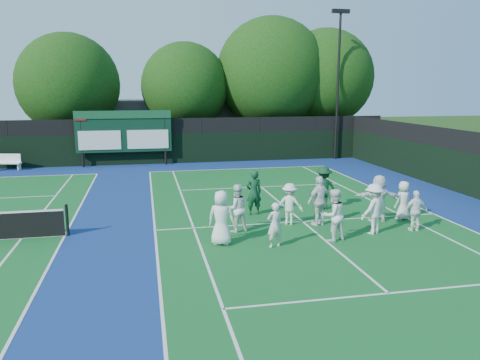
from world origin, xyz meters
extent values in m
plane|color=#19380F|center=(0.00, 0.00, 0.00)|extent=(120.00, 120.00, 0.00)
cube|color=navy|center=(-6.00, 1.00, 0.00)|extent=(34.00, 32.00, 0.01)
cube|color=#125822|center=(0.00, 1.00, 0.01)|extent=(10.97, 23.77, 0.00)
cube|color=silver|center=(0.00, 12.88, 0.01)|extent=(10.97, 0.08, 0.00)
cube|color=silver|center=(-5.49, 1.00, 0.01)|extent=(0.08, 23.77, 0.00)
cube|color=silver|center=(5.49, 1.00, 0.01)|extent=(0.08, 23.77, 0.00)
cube|color=silver|center=(-4.12, 1.00, 0.01)|extent=(0.08, 23.77, 0.00)
cube|color=silver|center=(4.12, 1.00, 0.01)|extent=(0.08, 23.77, 0.00)
cube|color=silver|center=(0.00, -5.40, 0.01)|extent=(8.23, 0.08, 0.00)
cube|color=silver|center=(0.00, 7.40, 0.01)|extent=(8.23, 0.08, 0.00)
cube|color=silver|center=(0.00, 1.00, 0.01)|extent=(0.08, 12.80, 0.00)
cube|color=silver|center=(-8.52, 1.00, 0.01)|extent=(0.08, 23.77, 0.00)
cube|color=silver|center=(-9.88, 1.00, 0.01)|extent=(0.08, 23.77, 0.00)
cube|color=black|center=(-6.00, 16.00, 1.00)|extent=(34.00, 0.08, 2.00)
cube|color=black|center=(-6.00, 16.00, 2.50)|extent=(34.00, 0.05, 1.00)
cylinder|color=black|center=(-9.60, 15.60, 1.75)|extent=(0.16, 0.16, 3.50)
cylinder|color=black|center=(-4.40, 15.60, 1.75)|extent=(0.16, 0.16, 3.50)
cube|color=black|center=(-7.00, 15.60, 2.20)|extent=(6.00, 0.15, 2.60)
cube|color=#144929|center=(-7.00, 15.50, 3.30)|extent=(6.00, 0.05, 0.50)
cube|color=silver|center=(-8.50, 15.50, 1.70)|extent=(2.60, 0.04, 1.20)
cube|color=silver|center=(-5.50, 15.50, 1.70)|extent=(2.60, 0.04, 1.20)
cube|color=maroon|center=(-9.60, 15.50, 3.20)|extent=(0.70, 0.04, 0.50)
cube|color=#58585D|center=(-2.00, 24.00, 2.00)|extent=(18.00, 6.00, 4.00)
cylinder|color=black|center=(7.50, 15.70, 5.00)|extent=(0.16, 0.16, 10.00)
cube|color=black|center=(7.50, 15.70, 10.00)|extent=(1.20, 0.30, 0.25)
cylinder|color=black|center=(-8.40, 1.00, 0.55)|extent=(0.10, 0.10, 1.10)
cube|color=white|center=(-13.96, 15.30, 0.44)|extent=(1.63, 0.77, 0.06)
cube|color=white|center=(-13.96, 15.46, 0.74)|extent=(1.55, 0.42, 0.53)
cube|color=white|center=(-13.33, 15.30, 0.21)|extent=(0.15, 0.37, 0.42)
cylinder|color=black|center=(-10.72, 19.50, 1.30)|extent=(0.44, 0.44, 2.60)
sphere|color=#11350C|center=(-10.72, 19.50, 5.21)|extent=(6.96, 6.96, 6.96)
sphere|color=#11350C|center=(-10.12, 19.80, 4.51)|extent=(4.87, 4.87, 4.87)
cylinder|color=black|center=(-2.68, 19.50, 1.35)|extent=(0.44, 0.44, 2.71)
sphere|color=#11350C|center=(-2.68, 19.50, 5.07)|extent=(6.30, 6.30, 6.30)
sphere|color=#11350C|center=(-2.08, 19.80, 4.44)|extent=(4.41, 4.41, 4.41)
cylinder|color=black|center=(3.78, 19.50, 1.46)|extent=(0.44, 0.44, 2.93)
sphere|color=#11350C|center=(3.78, 19.50, 6.02)|extent=(8.25, 8.25, 8.25)
sphere|color=#11350C|center=(4.38, 19.80, 5.20)|extent=(5.78, 5.78, 5.78)
cylinder|color=black|center=(8.06, 19.50, 1.50)|extent=(0.44, 0.44, 3.01)
sphere|color=#11350C|center=(8.06, 19.50, 5.75)|extent=(7.32, 7.32, 7.32)
sphere|color=#11350C|center=(8.66, 19.80, 5.02)|extent=(5.12, 5.12, 5.12)
sphere|color=yellow|center=(-3.70, 0.95, 0.03)|extent=(0.07, 0.07, 0.07)
sphere|color=yellow|center=(3.75, -0.50, 0.03)|extent=(0.07, 0.07, 0.07)
sphere|color=yellow|center=(-3.06, 2.07, 0.03)|extent=(0.07, 0.07, 0.07)
sphere|color=yellow|center=(0.70, 3.30, 0.03)|extent=(0.07, 0.07, 0.07)
imported|color=white|center=(-3.42, -0.94, 0.89)|extent=(1.03, 0.88, 1.78)
imported|color=silver|center=(-1.81, -1.52, 0.73)|extent=(0.61, 0.48, 1.45)
imported|color=white|center=(0.24, -1.29, 0.87)|extent=(1.00, 0.87, 1.74)
imported|color=silver|center=(1.90, -0.86, 0.89)|extent=(1.32, 1.07, 1.77)
imported|color=white|center=(3.49, -0.87, 0.73)|extent=(0.87, 0.39, 1.46)
imported|color=white|center=(-2.68, 0.32, 0.85)|extent=(0.91, 0.76, 1.69)
imported|color=white|center=(-0.59, 0.80, 0.77)|extent=(1.14, 0.93, 1.54)
imported|color=white|center=(0.44, 0.46, 0.92)|extent=(1.17, 0.80, 1.84)
imported|color=white|center=(2.79, 0.51, 0.90)|extent=(1.74, 0.89, 1.79)
imported|color=silver|center=(3.85, 0.55, 0.75)|extent=(0.84, 0.68, 1.49)
imported|color=#103C23|center=(-1.57, 2.38, 0.90)|extent=(0.69, 0.49, 1.79)
imported|color=#0E351E|center=(1.44, 2.61, 0.90)|extent=(1.20, 0.72, 1.81)
camera|label=1|loc=(-5.72, -15.15, 4.96)|focal=35.00mm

